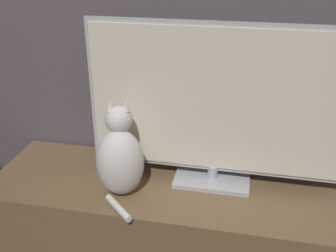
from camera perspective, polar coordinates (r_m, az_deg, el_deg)
tv_stand at (r=1.89m, az=0.10°, el=-14.92°), size 1.58×0.52×0.51m
tv at (r=1.61m, az=7.01°, el=2.87°), size 1.08×0.20×0.70m
cat at (r=1.62m, az=-6.96°, el=-4.59°), size 0.23×0.30×0.41m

